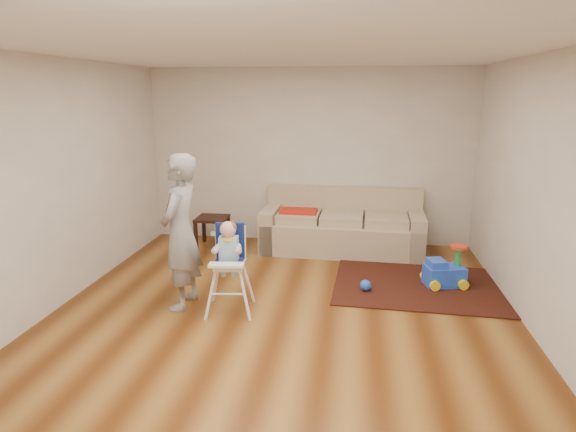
# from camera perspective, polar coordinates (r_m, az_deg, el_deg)

# --- Properties ---
(ground) EXTENTS (5.50, 5.50, 0.00)m
(ground) POSITION_cam_1_polar(r_m,az_deg,el_deg) (5.27, -0.62, -11.67)
(ground) COLOR #54290C
(ground) RESTS_ON ground
(room_envelope) EXTENTS (5.04, 5.52, 2.72)m
(room_envelope) POSITION_cam_1_polar(r_m,az_deg,el_deg) (5.28, 0.19, 9.58)
(room_envelope) COLOR beige
(room_envelope) RESTS_ON ground
(sofa) EXTENTS (2.40, 1.05, 0.92)m
(sofa) POSITION_cam_1_polar(r_m,az_deg,el_deg) (7.23, 6.40, -0.60)
(sofa) COLOR tan
(sofa) RESTS_ON ground
(side_table) EXTENTS (0.47, 0.47, 0.47)m
(side_table) POSITION_cam_1_polar(r_m,az_deg,el_deg) (7.54, -8.93, -1.84)
(side_table) COLOR black
(side_table) RESTS_ON ground
(area_rug) EXTENTS (2.08, 1.60, 0.02)m
(area_rug) POSITION_cam_1_polar(r_m,az_deg,el_deg) (6.21, 15.10, -7.97)
(area_rug) COLOR black
(area_rug) RESTS_ON ground
(ride_on_toy) EXTENTS (0.53, 0.43, 0.51)m
(ride_on_toy) POSITION_cam_1_polar(r_m,az_deg,el_deg) (6.21, 18.11, -5.59)
(ride_on_toy) COLOR blue
(ride_on_toy) RESTS_ON area_rug
(toy_ball) EXTENTS (0.13, 0.13, 0.13)m
(toy_ball) POSITION_cam_1_polar(r_m,az_deg,el_deg) (5.88, 9.18, -8.12)
(toy_ball) COLOR blue
(toy_ball) RESTS_ON area_rug
(high_chair) EXTENTS (0.52, 0.52, 1.02)m
(high_chair) POSITION_cam_1_polar(r_m,az_deg,el_deg) (5.23, -6.97, -6.17)
(high_chair) COLOR white
(high_chair) RESTS_ON ground
(adult) EXTENTS (0.43, 0.64, 1.71)m
(adult) POSITION_cam_1_polar(r_m,az_deg,el_deg) (5.33, -12.61, -1.91)
(adult) COLOR gray
(adult) RESTS_ON ground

